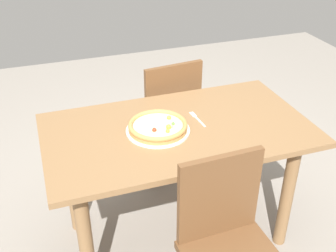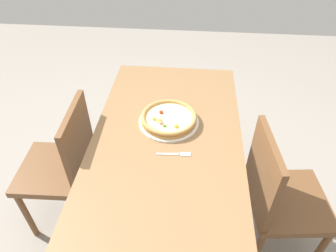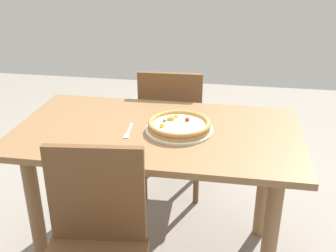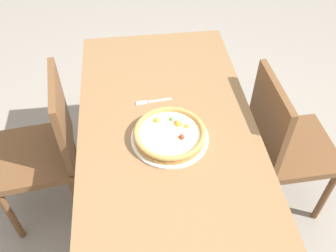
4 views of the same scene
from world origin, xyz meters
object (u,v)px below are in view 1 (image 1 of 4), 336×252
chair_near (229,246)px  pizza (158,126)px  plate (158,130)px  dining_table (178,149)px  fork (196,118)px  chair_far (166,114)px

chair_near → pizza: size_ratio=2.95×
pizza → plate: bearing=143.0°
dining_table → pizza: bearing=179.9°
dining_table → plate: bearing=179.7°
pizza → fork: pizza is taller
chair_near → fork: (0.11, 0.65, 0.26)m
fork → plate: bearing=99.4°
chair_near → plate: chair_near is taller
dining_table → pizza: 0.19m
pizza → chair_near: bearing=-78.0°
pizza → fork: bearing=14.0°
chair_near → fork: chair_near is taller
dining_table → chair_far: chair_far is taller
dining_table → pizza: size_ratio=4.56×
plate → fork: 0.24m
dining_table → plate: plate is taller
chair_far → plate: size_ratio=2.73×
plate → fork: (0.23, 0.06, -0.00)m
chair_far → pizza: 0.71m
plate → pizza: 0.03m
dining_table → chair_near: chair_near is taller
chair_near → plate: size_ratio=2.73×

